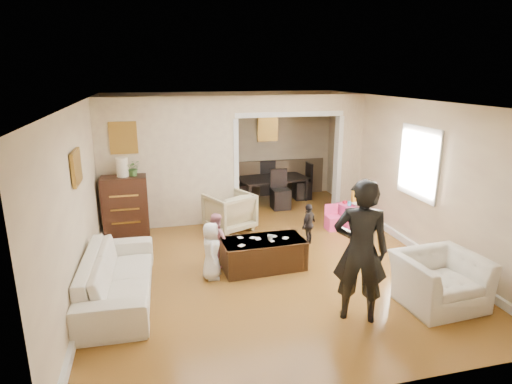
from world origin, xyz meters
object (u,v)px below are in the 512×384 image
object	(u,v)px
coffee_cup	(270,238)
child_toddler	(309,224)
dining_table	(273,189)
adult_person	(360,251)
child_kneel_b	(217,239)
table_lamp	(122,167)
sofa	(118,276)
armchair_front	(439,280)
cyan_cup	(349,204)
coffee_table	(263,254)
play_table	(352,215)
dresser	(126,206)
child_kneel_a	(211,251)
armchair_back	(229,211)

from	to	relation	value
coffee_cup	child_toddler	world-z (taller)	child_toddler
dining_table	adult_person	bearing A→B (deg)	-103.53
coffee_cup	child_kneel_b	size ratio (longest dim) A/B	0.10
table_lamp	dining_table	size ratio (longest dim) A/B	0.22
sofa	armchair_front	bearing A→B (deg)	-103.82
child_toddler	adult_person	bearing A→B (deg)	40.69
cyan_cup	dining_table	size ratio (longest dim) A/B	0.05
adult_person	child_toddler	size ratio (longest dim) A/B	2.38
armchair_front	sofa	bearing A→B (deg)	160.19
coffee_table	dining_table	size ratio (longest dim) A/B	0.79
play_table	cyan_cup	world-z (taller)	cyan_cup
coffee_cup	dining_table	distance (m)	3.78
coffee_table	sofa	bearing A→B (deg)	-168.90
dresser	child_kneel_b	bearing A→B (deg)	-50.52
coffee_cup	cyan_cup	distance (m)	2.52
adult_person	child_kneel_a	size ratio (longest dim) A/B	2.07
coffee_table	child_toddler	bearing A→B (deg)	35.54
armchair_front	cyan_cup	size ratio (longest dim) A/B	13.30
sofa	play_table	world-z (taller)	sofa
child_kneel_b	play_table	bearing A→B (deg)	-92.02
armchair_front	coffee_table	bearing A→B (deg)	137.12
adult_person	child_toddler	distance (m)	2.51
armchair_back	child_toddler	xyz separation A→B (m)	(1.25, -1.10, 0.01)
table_lamp	play_table	xyz separation A→B (m)	(4.43, -0.64, -1.10)
play_table	coffee_cup	bearing A→B (deg)	-145.30
coffee_cup	play_table	bearing A→B (deg)	34.70
play_table	coffee_table	bearing A→B (deg)	-147.40
child_kneel_a	cyan_cup	bearing A→B (deg)	-56.00
coffee_table	table_lamp	bearing A→B (deg)	136.14
dresser	child_kneel_b	size ratio (longest dim) A/B	1.30
armchair_front	coffee_table	distance (m)	2.60
dresser	coffee_table	distance (m)	3.03
armchair_back	table_lamp	bearing A→B (deg)	-31.44
armchair_back	cyan_cup	xyz separation A→B (m)	(2.36, -0.46, 0.12)
child_kneel_a	child_kneel_b	xyz separation A→B (m)	(0.15, 0.45, -0.00)
armchair_front	adult_person	xyz separation A→B (m)	(-1.23, -0.05, 0.58)
coffee_table	dining_table	world-z (taller)	dining_table
armchair_front	dresser	size ratio (longest dim) A/B	0.92
dresser	coffee_table	world-z (taller)	dresser
sofa	child_kneel_b	xyz separation A→B (m)	(1.49, 0.73, 0.11)
play_table	adult_person	xyz separation A→B (m)	(-1.47, -3.13, 0.69)
coffee_cup	sofa	bearing A→B (deg)	-170.58
cyan_cup	table_lamp	bearing A→B (deg)	170.90
child_kneel_b	dresser	bearing A→B (deg)	16.30
armchair_front	dresser	world-z (taller)	dresser
dresser	coffee_table	bearing A→B (deg)	-43.86
cyan_cup	child_toddler	xyz separation A→B (m)	(-1.11, -0.65, -0.11)
armchair_front	coffee_cup	distance (m)	2.50
cyan_cup	child_kneel_b	world-z (taller)	child_kneel_b
child_kneel_a	child_kneel_b	world-z (taller)	child_kneel_a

